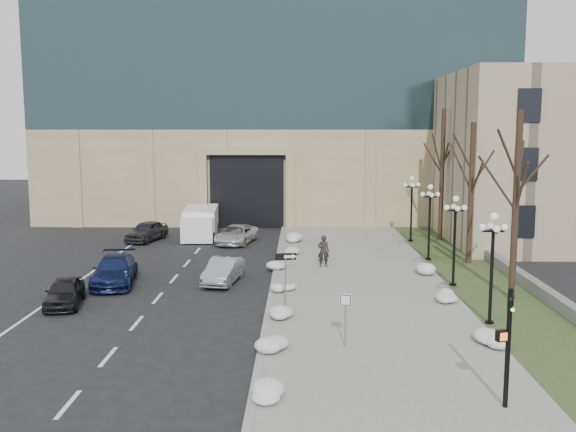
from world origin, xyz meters
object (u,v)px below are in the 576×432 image
Objects in this scene: traffic_signal at (507,351)px; lamppost_c at (430,212)px; lamppost_a at (492,253)px; lamppost_d at (412,200)px; car_b at (223,271)px; pedestrian at (323,251)px; car_e at (147,231)px; one_way_sign at (289,263)px; car_c at (114,271)px; car_a at (64,292)px; box_truck at (200,223)px; car_d at (237,234)px; lamppost_b at (455,228)px; keep_sign at (346,309)px.

lamppost_c is (1.93, 21.16, 1.25)m from traffic_signal.
lamppost_a is 1.00× the size of lamppost_d.
traffic_signal is at bearing -48.51° from car_b.
lamppost_a is 1.00× the size of lamppost_c.
traffic_signal is (4.64, -18.89, 0.78)m from pedestrian.
traffic_signal reaches higher than car_b.
one_way_sign reaches higher than car_e.
one_way_sign is 19.37m from lamppost_d.
car_c is at bearing 159.20° from lamppost_a.
car_a is 25.38m from lamppost_d.
car_e is 1.16× the size of traffic_signal.
lamppost_d is (15.44, -1.96, 2.04)m from box_truck.
car_c is at bearing -160.42° from lamppost_c.
car_c is 21.94m from lamppost_d.
box_truck is (3.64, 1.81, 0.31)m from car_e.
car_d is (-0.49, 11.71, -0.02)m from car_b.
box_truck is 17.73m from lamppost_c.
lamppost_d reaches higher than pedestrian.
car_b is 6.41m from one_way_sign.
lamppost_a is 1.00× the size of lamppost_b.
traffic_signal is 0.77× the size of lamppost_b.
car_d is at bearing 7.64° from car_e.
lamppost_a is at bearing -29.87° from car_c.
car_e is at bearing 111.45° from one_way_sign.
lamppost_c is at bearing 87.01° from keep_sign.
keep_sign is 0.44× the size of lamppost_c.
car_a is 0.80× the size of lamppost_a.
car_a is 14.69m from pedestrian.
car_d is 22.74m from lamppost_a.
keep_sign is 0.44× the size of lamppost_a.
box_truck is at bearing 151.29° from lamppost_c.
one_way_sign is 8.69m from lamppost_a.
lamppost_d is (1.93, 27.66, 1.25)m from traffic_signal.
keep_sign is at bearing -111.20° from lamppost_c.
pedestrian is 0.39× the size of lamppost_a.
box_truck is (2.23, 14.75, 0.29)m from car_c.
car_a is 17.42m from car_d.
car_a is at bearing -168.40° from lamppost_b.
car_e is 20.64m from one_way_sign.
lamppost_a reaches higher than box_truck.
traffic_signal is (16.89, -10.80, 1.18)m from car_a.
car_c is 19.05m from lamppost_a.
car_b is 14.37m from car_e.
car_d is at bearing 57.74° from car_c.
pedestrian is at bearing -54.46° from box_truck.
lamppost_b is at bearing -90.00° from lamppost_c.
keep_sign is (11.46, -9.73, 0.82)m from car_c.
one_way_sign is (4.07, -16.80, 1.53)m from car_d.
lamppost_b reaches higher than box_truck.
car_c is 1.20× the size of car_e.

